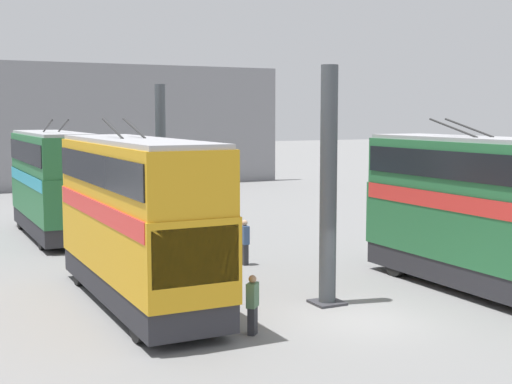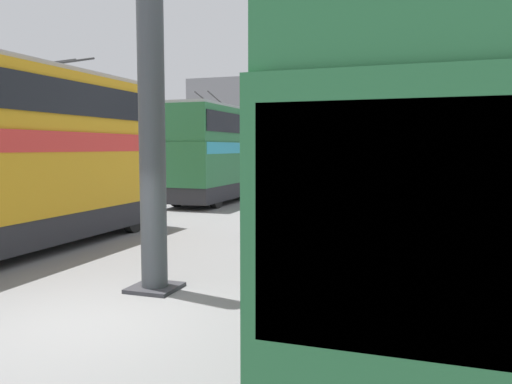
% 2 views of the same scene
% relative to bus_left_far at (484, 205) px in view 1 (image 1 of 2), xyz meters
% --- Properties ---
extents(ground_plane, '(240.00, 240.00, 0.00)m').
position_rel_bus_left_far_xyz_m(ground_plane, '(-0.84, 5.33, -2.93)').
color(ground_plane, slate).
extents(depot_back_wall, '(0.50, 36.00, 9.85)m').
position_rel_bus_left_far_xyz_m(depot_back_wall, '(38.78, 5.33, 1.99)').
color(depot_back_wall, gray).
rests_on(depot_back_wall, ground_plane).
extents(support_column_near, '(0.95, 0.95, 7.38)m').
position_rel_bus_left_far_xyz_m(support_column_near, '(1.10, 5.33, 0.64)').
color(support_column_near, '#42474C').
rests_on(support_column_near, ground_plane).
extents(support_column_far, '(0.95, 0.95, 7.38)m').
position_rel_bus_left_far_xyz_m(support_column_far, '(16.92, 5.33, 0.64)').
color(support_column_far, '#42474C').
rests_on(support_column_far, ground_plane).
extents(bus_left_far, '(9.66, 2.54, 5.76)m').
position_rel_bus_left_far_xyz_m(bus_left_far, '(0.00, 0.00, 0.00)').
color(bus_left_far, black).
rests_on(bus_left_far, ground_plane).
extents(bus_right_mid, '(9.96, 2.54, 5.77)m').
position_rel_bus_left_far_xyz_m(bus_right_mid, '(3.63, 10.66, 0.01)').
color(bus_right_mid, black).
rests_on(bus_right_mid, ground_plane).
extents(bus_right_far, '(9.29, 2.54, 5.67)m').
position_rel_bus_left_far_xyz_m(bus_right_far, '(17.26, 10.66, -0.06)').
color(bus_right_far, black).
rests_on(bus_right_far, ground_plane).
extents(person_by_right_row, '(0.47, 0.47, 1.63)m').
position_rel_bus_left_far_xyz_m(person_by_right_row, '(-0.66, 8.79, -2.07)').
color(person_by_right_row, '#2D2D33').
rests_on(person_by_right_row, ground_plane).
extents(person_aisle_midway, '(0.42, 0.25, 1.79)m').
position_rel_bus_left_far_xyz_m(person_aisle_midway, '(7.44, 5.16, -1.98)').
color(person_aisle_midway, '#2D2D33').
rests_on(person_aisle_midway, ground_plane).
extents(oil_drum, '(0.65, 0.65, 0.83)m').
position_rel_bus_left_far_xyz_m(oil_drum, '(15.45, 2.09, -2.51)').
color(oil_drum, '#235638').
rests_on(oil_drum, ground_plane).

